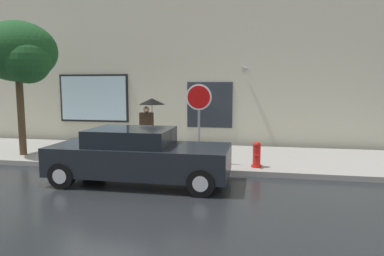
# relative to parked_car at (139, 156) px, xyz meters

# --- Properties ---
(ground_plane) EXTENTS (60.00, 60.00, 0.00)m
(ground_plane) POSITION_rel_parked_car_xyz_m (-1.36, 0.12, -0.70)
(ground_plane) COLOR black
(sidewalk) EXTENTS (20.00, 4.00, 0.15)m
(sidewalk) POSITION_rel_parked_car_xyz_m (-1.36, 3.12, -0.62)
(sidewalk) COLOR gray
(sidewalk) RESTS_ON ground
(building_facade) EXTENTS (20.00, 0.67, 7.00)m
(building_facade) POSITION_rel_parked_car_xyz_m (-1.37, 5.61, 2.78)
(building_facade) COLOR beige
(building_facade) RESTS_ON ground
(parked_car) EXTENTS (4.49, 1.86, 1.39)m
(parked_car) POSITION_rel_parked_car_xyz_m (0.00, 0.00, 0.00)
(parked_car) COLOR black
(parked_car) RESTS_ON ground
(fire_hydrant) EXTENTS (0.30, 0.44, 0.74)m
(fire_hydrant) POSITION_rel_parked_car_xyz_m (2.95, 1.65, -0.19)
(fire_hydrant) COLOR red
(fire_hydrant) RESTS_ON sidewalk
(pedestrian_with_umbrella) EXTENTS (0.94, 0.94, 1.87)m
(pedestrian_with_umbrella) POSITION_rel_parked_car_xyz_m (-0.78, 3.49, 0.93)
(pedestrian_with_umbrella) COLOR black
(pedestrian_with_umbrella) RESTS_ON sidewalk
(street_tree) EXTENTS (2.61, 2.22, 4.40)m
(street_tree) POSITION_rel_parked_car_xyz_m (-4.68, 1.96, 2.79)
(street_tree) COLOR #4C3823
(street_tree) RESTS_ON sidewalk
(stop_sign) EXTENTS (0.76, 0.10, 2.36)m
(stop_sign) POSITION_rel_parked_car_xyz_m (1.25, 1.74, 1.12)
(stop_sign) COLOR gray
(stop_sign) RESTS_ON sidewalk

